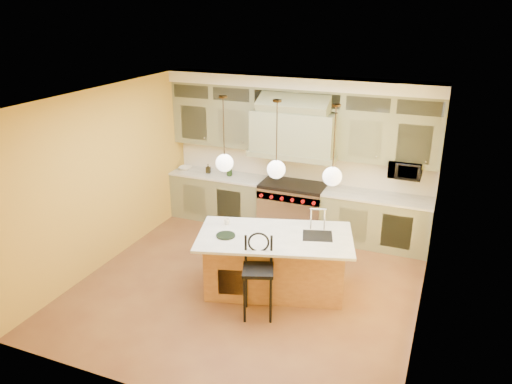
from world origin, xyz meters
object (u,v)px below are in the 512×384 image
at_px(microwave, 405,169).
at_px(kitchen_island, 275,261).
at_px(range, 293,207).
at_px(counter_stool, 258,271).

bearing_deg(microwave, kitchen_island, -125.31).
bearing_deg(range, counter_stool, -81.54).
bearing_deg(microwave, counter_stool, -118.10).
xyz_separation_m(kitchen_island, microwave, (1.54, 2.18, 0.98)).
xyz_separation_m(kitchen_island, counter_stool, (0.01, -0.70, 0.21)).
bearing_deg(kitchen_island, counter_stool, -105.82).
distance_m(range, counter_stool, 2.81).
distance_m(range, kitchen_island, 2.11).
bearing_deg(range, kitchen_island, -78.93).
bearing_deg(kitchen_island, microwave, 38.30).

